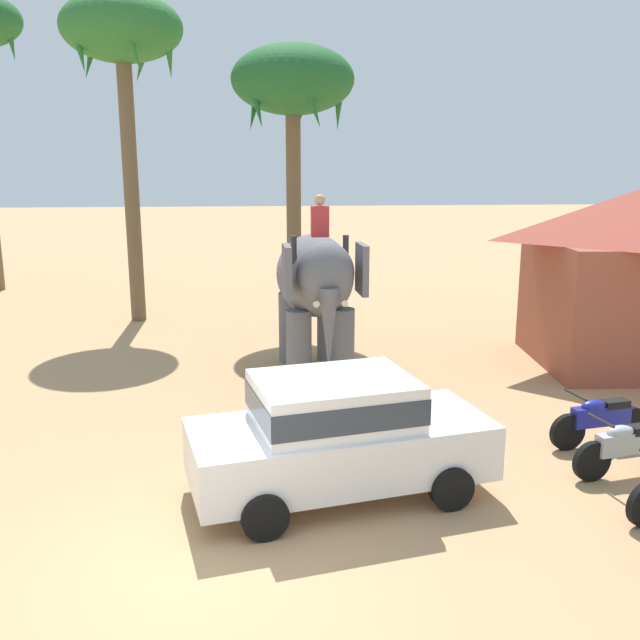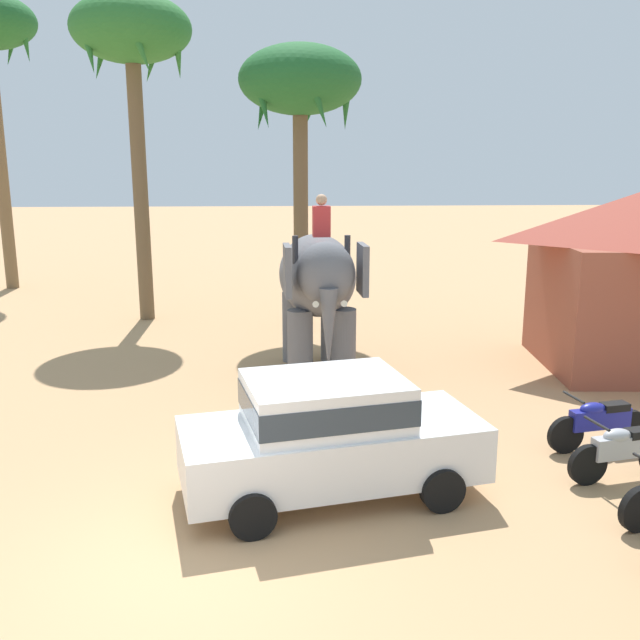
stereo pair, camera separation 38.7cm
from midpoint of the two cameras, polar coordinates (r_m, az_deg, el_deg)
The scene contains 7 objects.
ground_plane at distance 8.65m, azimuth -10.97°, elevation -19.28°, with size 120.00×120.00×0.00m, color tan.
car_sedan_foreground at distance 9.73m, azimuth 0.32°, elevation -9.05°, with size 4.37×2.56×1.70m.
elephant_with_mahout at distance 14.71m, azimuth -1.08°, elevation 2.90°, with size 1.76×3.91×3.88m.
motorcycle_far_in_row at distance 11.31m, azimuth 22.71°, elevation -9.40°, with size 1.78×0.62×0.94m.
motorcycle_end_of_row at distance 12.27m, azimuth 20.91°, elevation -7.49°, with size 1.79×0.59×0.94m.
palm_tree_near_hut at distance 20.71m, azimuth -16.27°, elevation 21.03°, with size 3.20×3.20×8.81m.
palm_tree_left_of_road at distance 19.22m, azimuth -2.83°, elevation 18.31°, with size 3.20×3.20×7.44m.
Camera 1 is at (0.77, -7.25, 4.60)m, focal length 39.52 mm.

